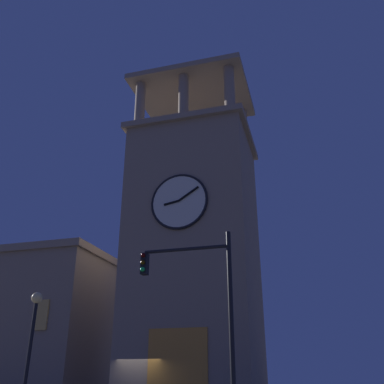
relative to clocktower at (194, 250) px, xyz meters
The scene contains 3 objects.
clocktower is the anchor object (origin of this frame).
traffic_signal_mid 13.38m from the clocktower, 106.71° to the left, with size 3.21×0.41×6.17m.
street_lamp 12.60m from the clocktower, 71.55° to the left, with size 0.44×0.44×4.74m.
Camera 1 is at (-9.36, 22.44, 1.56)m, focal length 40.49 mm.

